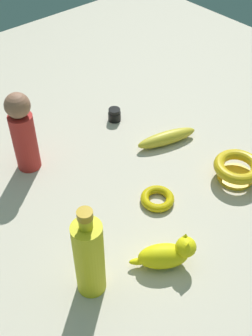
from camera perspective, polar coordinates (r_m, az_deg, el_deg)
The scene contains 8 objects.
ground at distance 1.12m, azimuth 0.00°, elevation -1.76°, with size 2.00×2.00×0.00m, color #BCB29E.
cat_figurine at distance 0.93m, azimuth 5.64°, elevation -11.40°, with size 0.13×0.11×0.09m.
nail_polish_jar at distance 1.31m, azimuth -1.56°, elevation 7.16°, with size 0.04×0.04×0.04m.
person_figure_adult at distance 1.12m, azimuth -13.66°, elevation 4.71°, with size 0.08×0.08×0.23m.
bangle at distance 1.07m, azimuth 4.23°, elevation -4.12°, with size 0.09×0.09×0.02m, color #C0A50B.
banana at distance 1.23m, azimuth 5.48°, elevation 4.04°, with size 0.18×0.04×0.04m, color gold.
bowl at distance 1.14m, azimuth 14.67°, elevation -0.04°, with size 0.12×0.12×0.06m.
bottle_tall at distance 0.85m, azimuth -4.97°, elevation -11.84°, with size 0.06×0.06×0.24m.
Camera 1 is at (-0.52, -0.60, 0.79)m, focal length 45.45 mm.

